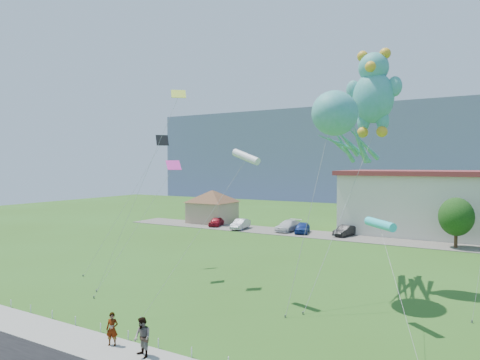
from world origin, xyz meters
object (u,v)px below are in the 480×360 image
teddy_bear_kite (373,91)px  pedestrian_left (112,329)px  pedestrian_right (142,337)px  parked_car_red (216,222)px  parked_car_white (288,226)px  parked_car_black (345,231)px  octopus_kite (341,127)px  parked_car_blue (302,228)px  pavilion (212,203)px  parked_car_silver (240,224)px

teddy_bear_kite → pedestrian_left: bearing=-116.6°
pedestrian_left → pedestrian_right: bearing=-31.1°
parked_car_red → parked_car_white: size_ratio=0.75×
parked_car_black → octopus_kite: size_ratio=0.29×
pedestrian_right → parked_car_blue: bearing=119.0°
pedestrian_left → parked_car_white: bearing=75.3°
pavilion → teddy_bear_kite: bearing=-38.3°
pavilion → parked_car_white: pavilion is taller
octopus_kite → parked_car_white: bearing=121.0°
parked_car_silver → octopus_kite: (20.64, -21.97, 10.83)m
parked_car_blue → parked_car_black: (5.48, 0.51, -0.04)m
pedestrian_left → pedestrian_right: (2.17, -0.22, 0.10)m
pavilion → pedestrian_right: 46.73m
pedestrian_left → parked_car_blue: pedestrian_left is taller
pedestrian_right → teddy_bear_kite: (6.38, 17.27, 13.28)m
parked_car_red → teddy_bear_kite: 36.18m
parked_car_white → teddy_bear_kite: teddy_bear_kite is taller
pedestrian_left → parked_car_blue: bearing=72.1°
pavilion → pedestrian_right: pavilion is taller
parked_car_silver → octopus_kite: bearing=-53.7°
pedestrian_right → parked_car_white: pedestrian_right is taller
pedestrian_left → pedestrian_right: size_ratio=0.89×
pedestrian_right → parked_car_white: bearing=122.1°
parked_car_red → parked_car_black: (18.74, 0.74, 0.02)m
parked_car_silver → parked_car_blue: bearing=0.2°
parked_car_black → teddy_bear_kite: 26.21m
parked_car_white → parked_car_blue: parked_car_white is taller
pedestrian_left → parked_car_white: pedestrian_left is taller
pedestrian_right → octopus_kite: 18.68m
parked_car_black → parked_car_silver: bearing=-161.0°
parked_car_silver → octopus_kite: size_ratio=0.30×
pavilion → parked_car_silver: size_ratio=2.20×
pedestrian_right → parked_car_silver: (-15.85, 36.60, -0.26)m
parked_car_blue → octopus_kite: (11.92, -23.06, 10.83)m
pedestrian_left → parked_car_red: pedestrian_left is taller
pedestrian_right → teddy_bear_kite: bearing=88.0°
parked_car_red → pedestrian_left: bearing=-78.9°
pavilion → parked_car_white: 14.11m
pedestrian_left → parked_car_silver: pedestrian_left is taller
pedestrian_left → pedestrian_right: 2.18m
pavilion → pedestrian_left: 45.51m
parked_car_silver → parked_car_blue: (8.73, 1.09, 0.01)m
pavilion → parked_car_blue: bearing=-10.1°
pedestrian_right → parked_car_black: 38.24m
pedestrian_right → parked_car_white: size_ratio=0.37×
parked_car_red → teddy_bear_kite: (26.76, -20.20, 13.59)m
parked_car_silver → pedestrian_left: bearing=-76.3°
parked_car_white → octopus_kite: (14.18, -23.63, 10.80)m
parked_car_blue → teddy_bear_kite: 27.97m
pavilion → parked_car_silver: 8.59m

